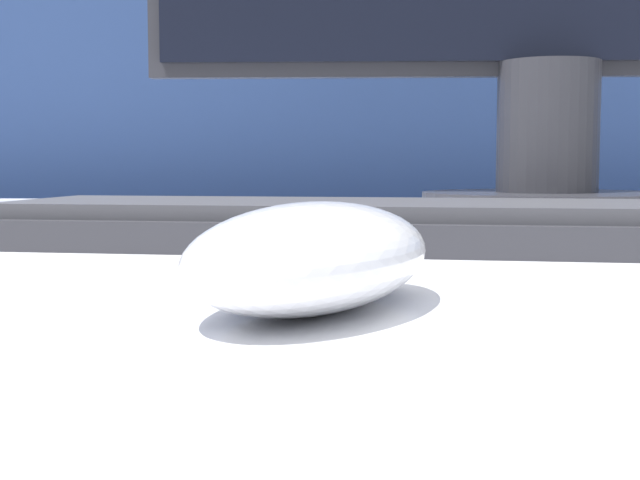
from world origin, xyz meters
TOP-DOWN VIEW (x-y plane):
  - partition_panel at (0.00, 0.69)m, footprint 5.00×0.03m
  - computer_mouse_near at (-0.04, -0.27)m, footprint 0.10×0.14m
  - keyboard at (-0.03, -0.06)m, footprint 0.42×0.18m

SIDE VIEW (x-z plane):
  - partition_panel at x=0.00m, z-range 0.00..1.42m
  - keyboard at x=-0.03m, z-range 0.77..0.79m
  - computer_mouse_near at x=-0.04m, z-range 0.77..0.80m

